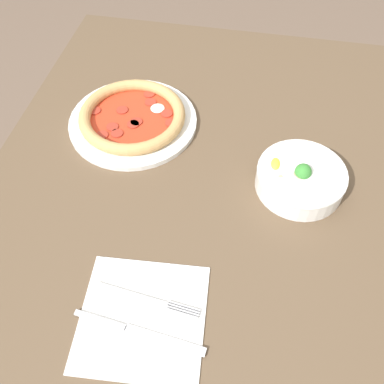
{
  "coord_description": "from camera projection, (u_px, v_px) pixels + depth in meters",
  "views": [
    {
      "loc": [
        0.46,
        0.08,
        1.43
      ],
      "look_at": [
        -0.03,
        -0.01,
        0.79
      ],
      "focal_mm": 40.0,
      "sensor_mm": 36.0,
      "label": 1
    }
  ],
  "objects": [
    {
      "name": "dining_table",
      "position": [
        195.0,
        240.0,
        0.9
      ],
      "size": [
        1.26,
        0.88,
        0.77
      ],
      "color": "brown",
      "rests_on": "ground_plane"
    },
    {
      "name": "napkin",
      "position": [
        142.0,
        317.0,
        0.68
      ],
      "size": [
        0.21,
        0.21,
        0.0
      ],
      "color": "white",
      "rests_on": "dining_table"
    },
    {
      "name": "fork",
      "position": [
        146.0,
        299.0,
        0.7
      ],
      "size": [
        0.03,
        0.18,
        0.0
      ],
      "rotation": [
        0.0,
        0.0,
        1.46
      ],
      "color": "silver",
      "rests_on": "napkin"
    },
    {
      "name": "knife",
      "position": [
        133.0,
        330.0,
        0.67
      ],
      "size": [
        0.04,
        0.22,
        0.01
      ],
      "rotation": [
        0.0,
        0.0,
        1.46
      ],
      "color": "silver",
      "rests_on": "napkin"
    },
    {
      "name": "bowl",
      "position": [
        301.0,
        177.0,
        0.83
      ],
      "size": [
        0.17,
        0.17,
        0.07
      ],
      "color": "white",
      "rests_on": "dining_table"
    },
    {
      "name": "ground_plane",
      "position": [
        194.0,
        344.0,
        1.42
      ],
      "size": [
        8.0,
        8.0,
        0.0
      ],
      "primitive_type": "plane",
      "color": "brown"
    },
    {
      "name": "pizza",
      "position": [
        133.0,
        118.0,
        0.95
      ],
      "size": [
        0.28,
        0.28,
        0.04
      ],
      "color": "white",
      "rests_on": "dining_table"
    }
  ]
}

